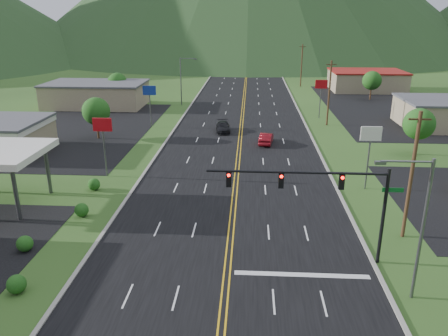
# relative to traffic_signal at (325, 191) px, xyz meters

# --- Properties ---
(traffic_signal) EXTENTS (13.10, 0.43, 7.00)m
(traffic_signal) POSITION_rel_traffic_signal_xyz_m (0.00, 0.00, 0.00)
(traffic_signal) COLOR black
(traffic_signal) RESTS_ON ground
(streetlight_east) EXTENTS (3.28, 0.25, 9.00)m
(streetlight_east) POSITION_rel_traffic_signal_xyz_m (4.70, -4.00, -0.15)
(streetlight_east) COLOR #59595E
(streetlight_east) RESTS_ON ground
(streetlight_west) EXTENTS (3.28, 0.25, 9.00)m
(streetlight_west) POSITION_rel_traffic_signal_xyz_m (-18.16, 56.00, -0.15)
(streetlight_west) COLOR #59595E
(streetlight_west) RESTS_ON ground
(building_west_far) EXTENTS (18.40, 11.40, 4.50)m
(building_west_far) POSITION_rel_traffic_signal_xyz_m (-34.48, 54.00, -3.07)
(building_west_far) COLOR tan
(building_west_far) RESTS_ON ground
(building_east_far) EXTENTS (16.40, 12.40, 4.50)m
(building_east_far) POSITION_rel_traffic_signal_xyz_m (21.52, 76.00, -3.07)
(building_east_far) COLOR tan
(building_east_far) RESTS_ON ground
(pole_sign_west_a) EXTENTS (2.00, 0.18, 6.40)m
(pole_sign_west_a) POSITION_rel_traffic_signal_xyz_m (-20.48, 16.00, -0.28)
(pole_sign_west_a) COLOR #59595E
(pole_sign_west_a) RESTS_ON ground
(pole_sign_west_b) EXTENTS (2.00, 0.18, 6.40)m
(pole_sign_west_b) POSITION_rel_traffic_signal_xyz_m (-20.48, 38.00, -0.28)
(pole_sign_west_b) COLOR #59595E
(pole_sign_west_b) RESTS_ON ground
(pole_sign_east_a) EXTENTS (2.00, 0.18, 6.40)m
(pole_sign_east_a) POSITION_rel_traffic_signal_xyz_m (6.52, 14.00, -0.28)
(pole_sign_east_a) COLOR #59595E
(pole_sign_east_a) RESTS_ON ground
(pole_sign_east_b) EXTENTS (2.00, 0.18, 6.40)m
(pole_sign_east_b) POSITION_rel_traffic_signal_xyz_m (6.52, 46.00, -0.28)
(pole_sign_east_b) COLOR #59595E
(pole_sign_east_b) RESTS_ON ground
(tree_west_a) EXTENTS (3.84, 3.84, 5.82)m
(tree_west_a) POSITION_rel_traffic_signal_xyz_m (-26.48, 31.00, -1.44)
(tree_west_a) COLOR #382314
(tree_west_a) RESTS_ON ground
(tree_west_b) EXTENTS (3.84, 3.84, 5.82)m
(tree_west_b) POSITION_rel_traffic_signal_xyz_m (-31.48, 58.00, -1.44)
(tree_west_b) COLOR #382314
(tree_west_b) RESTS_ON ground
(tree_east_a) EXTENTS (3.84, 3.84, 5.82)m
(tree_east_a) POSITION_rel_traffic_signal_xyz_m (15.52, 26.00, -1.44)
(tree_east_a) COLOR #382314
(tree_east_a) RESTS_ON ground
(tree_east_b) EXTENTS (3.84, 3.84, 5.82)m
(tree_east_b) POSITION_rel_traffic_signal_xyz_m (19.52, 64.00, -1.44)
(tree_east_b) COLOR #382314
(tree_east_b) RESTS_ON ground
(utility_pole_a) EXTENTS (1.60, 0.28, 10.00)m
(utility_pole_a) POSITION_rel_traffic_signal_xyz_m (7.02, 4.00, -0.20)
(utility_pole_a) COLOR #382314
(utility_pole_a) RESTS_ON ground
(utility_pole_b) EXTENTS (1.60, 0.28, 10.00)m
(utility_pole_b) POSITION_rel_traffic_signal_xyz_m (7.02, 41.00, -0.20)
(utility_pole_b) COLOR #382314
(utility_pole_b) RESTS_ON ground
(utility_pole_c) EXTENTS (1.60, 0.28, 10.00)m
(utility_pole_c) POSITION_rel_traffic_signal_xyz_m (7.02, 81.00, -0.20)
(utility_pole_c) COLOR #382314
(utility_pole_c) RESTS_ON ground
(utility_pole_d) EXTENTS (1.60, 0.28, 10.00)m
(utility_pole_d) POSITION_rel_traffic_signal_xyz_m (7.02, 121.00, -0.20)
(utility_pole_d) COLOR #382314
(utility_pole_d) RESTS_ON ground
(car_dark_mid) EXTENTS (2.47, 5.06, 1.42)m
(car_dark_mid) POSITION_rel_traffic_signal_xyz_m (-9.13, 35.73, -4.62)
(car_dark_mid) COLOR black
(car_dark_mid) RESTS_ON ground
(car_red_far) EXTENTS (2.19, 4.74, 1.50)m
(car_red_far) POSITION_rel_traffic_signal_xyz_m (-2.92, 29.62, -4.58)
(car_red_far) COLOR maroon
(car_red_far) RESTS_ON ground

